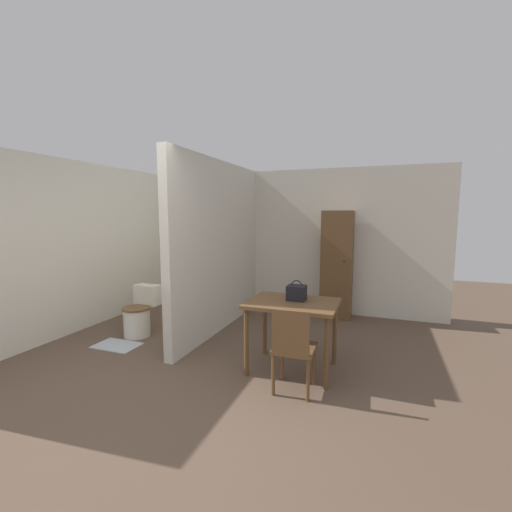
% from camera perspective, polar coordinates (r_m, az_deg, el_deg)
% --- Properties ---
extents(ground_plane, '(16.00, 16.00, 0.00)m').
position_cam_1_polar(ground_plane, '(3.25, -19.31, -25.52)').
color(ground_plane, brown).
extents(wall_back, '(5.76, 0.12, 2.50)m').
position_cam_1_polar(wall_back, '(6.30, 3.55, 2.62)').
color(wall_back, beige).
rests_on(wall_back, ground_plane).
extents(wall_left, '(0.12, 4.87, 2.50)m').
position_cam_1_polar(wall_left, '(5.86, -26.20, 1.59)').
color(wall_left, beige).
rests_on(wall_left, ground_plane).
extents(partition_wall, '(0.12, 2.75, 2.50)m').
position_cam_1_polar(partition_wall, '(5.13, -6.09, 1.60)').
color(partition_wall, beige).
rests_on(partition_wall, ground_plane).
extents(dining_table, '(0.97, 0.73, 0.78)m').
position_cam_1_polar(dining_table, '(3.82, 6.10, -9.01)').
color(dining_table, brown).
rests_on(dining_table, ground_plane).
extents(wooden_chair, '(0.40, 0.40, 0.86)m').
position_cam_1_polar(wooden_chair, '(3.40, 6.19, -14.78)').
color(wooden_chair, brown).
rests_on(wooden_chair, ground_plane).
extents(toilet, '(0.39, 0.54, 0.69)m').
position_cam_1_polar(toilet, '(5.26, -18.83, -9.20)').
color(toilet, silver).
rests_on(toilet, ground_plane).
extents(handbag, '(0.20, 0.18, 0.23)m').
position_cam_1_polar(handbag, '(3.84, 6.77, -6.07)').
color(handbag, black).
rests_on(handbag, dining_table).
extents(wooden_cabinet, '(0.50, 0.40, 1.79)m').
position_cam_1_polar(wooden_cabinet, '(5.85, 13.33, -1.42)').
color(wooden_cabinet, brown).
rests_on(wooden_cabinet, ground_plane).
extents(bath_mat, '(0.58, 0.38, 0.01)m').
position_cam_1_polar(bath_mat, '(5.01, -22.16, -13.64)').
color(bath_mat, '#B2BCC6').
rests_on(bath_mat, ground_plane).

